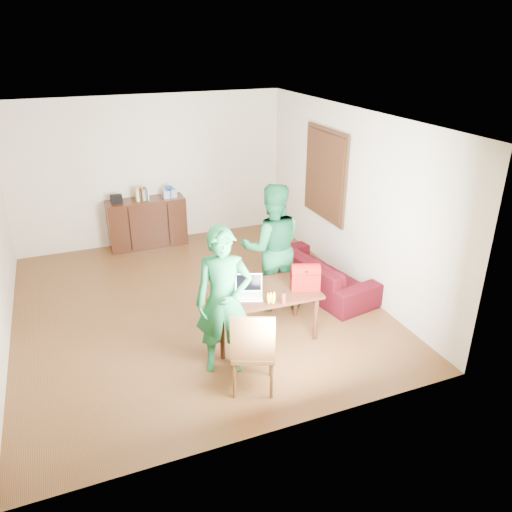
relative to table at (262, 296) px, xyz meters
name	(u,v)px	position (x,y,z in m)	size (l,w,h in m)	color
room	(189,219)	(-0.59, 1.22, 0.72)	(5.20, 5.70, 2.90)	#4A2C12
table	(262,296)	(0.00, 0.00, 0.00)	(1.44, 0.85, 0.66)	#32180E
chair	(253,365)	(-0.50, -0.95, -0.28)	(0.60, 0.59, 1.03)	brown
person_near	(224,302)	(-0.66, -0.46, 0.31)	(0.65, 0.43, 1.79)	#145D2F
person_far	(272,247)	(0.45, 0.70, 0.34)	(0.89, 0.70, 1.84)	#12532C
laptop	(249,294)	(-0.21, -0.08, 0.12)	(0.41, 0.34, 0.24)	white
bananas	(271,301)	(-0.01, -0.33, 0.11)	(0.15, 0.09, 0.06)	gold
bottle	(284,298)	(0.12, -0.39, 0.16)	(0.06, 0.06, 0.17)	#5C2315
red_bag	(305,279)	(0.55, -0.13, 0.21)	(0.36, 0.21, 0.27)	maroon
sofa	(320,272)	(1.35, 0.88, -0.30)	(1.93, 0.76, 0.56)	#34060E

